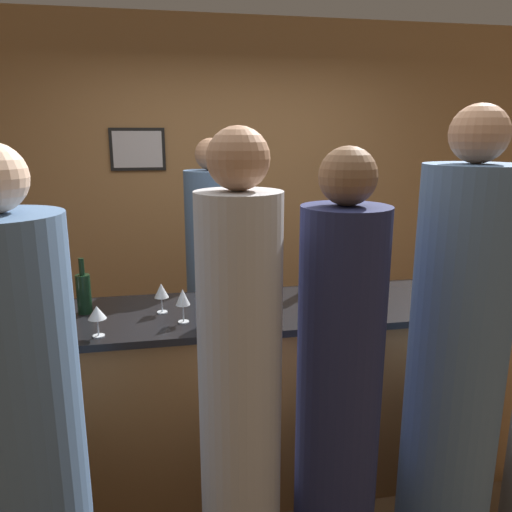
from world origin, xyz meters
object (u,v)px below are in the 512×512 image
object	(u,v)px
bartender	(214,290)
guest_1	(24,445)
guest_3	(454,373)
wine_bottle_2	(222,297)
wine_bottle_0	(84,293)
guest_4	(338,406)
guest_0	(240,407)
ice_bucket	(502,273)
wine_bottle_1	(306,273)

from	to	relation	value
bartender	guest_1	world-z (taller)	guest_1
guest_3	wine_bottle_2	xyz separation A→B (m)	(-0.89, 0.57, 0.20)
bartender	wine_bottle_0	xyz separation A→B (m)	(-0.71, -0.70, 0.25)
wine_bottle_2	guest_4	bearing A→B (deg)	-59.67
wine_bottle_2	guest_1	bearing A→B (deg)	-139.05
guest_4	wine_bottle_0	xyz separation A→B (m)	(-1.03, 0.85, 0.25)
guest_1	guest_0	bearing A→B (deg)	1.68
bartender	guest_3	distance (m)	1.71
guest_0	wine_bottle_0	xyz separation A→B (m)	(-0.65, 0.85, 0.21)
wine_bottle_0	guest_4	bearing A→B (deg)	-39.41
guest_1	guest_4	bearing A→B (deg)	1.44
guest_4	wine_bottle_2	world-z (taller)	guest_4
guest_3	wine_bottle_0	distance (m)	1.75
bartender	ice_bucket	size ratio (longest dim) A/B	9.89
guest_4	wine_bottle_1	size ratio (longest dim) A/B	6.18
wine_bottle_0	wine_bottle_1	bearing A→B (deg)	4.91
wine_bottle_1	ice_bucket	xyz separation A→B (m)	(1.14, -0.12, -0.03)
wine_bottle_2	ice_bucket	world-z (taller)	wine_bottle_2
wine_bottle_1	wine_bottle_2	bearing A→B (deg)	-147.88
guest_4	wine_bottle_1	distance (m)	0.99
guest_0	bartender	bearing A→B (deg)	87.63
guest_3	wine_bottle_0	bearing A→B (deg)	152.93
wine_bottle_1	guest_0	bearing A→B (deg)	-118.77
guest_1	guest_3	world-z (taller)	guest_3
bartender	wine_bottle_0	world-z (taller)	bartender
wine_bottle_0	wine_bottle_2	bearing A→B (deg)	-18.32
guest_4	ice_bucket	xyz separation A→B (m)	(1.28, 0.83, 0.23)
guest_0	ice_bucket	xyz separation A→B (m)	(1.66, 0.83, 0.19)
guest_0	guest_4	distance (m)	0.38
bartender	guest_4	size ratio (longest dim) A/B	1.01
bartender	guest_1	distance (m)	1.77
ice_bucket	guest_0	bearing A→B (deg)	-153.36
bartender	wine_bottle_2	bearing A→B (deg)	86.82
guest_4	wine_bottle_2	distance (m)	0.77
wine_bottle_2	guest_3	bearing A→B (deg)	-32.86
wine_bottle_0	wine_bottle_2	size ratio (longest dim) A/B	0.98
guest_3	ice_bucket	xyz separation A→B (m)	(0.76, 0.77, 0.17)
guest_3	bartender	bearing A→B (deg)	119.29
guest_0	ice_bucket	world-z (taller)	guest_0
guest_1	ice_bucket	xyz separation A→B (m)	(2.40, 0.85, 0.24)
guest_0	guest_3	distance (m)	0.90
guest_3	ice_bucket	bearing A→B (deg)	45.40
wine_bottle_1	guest_3	bearing A→B (deg)	-67.18
wine_bottle_1	ice_bucket	bearing A→B (deg)	-6.06
bartender	guest_3	bearing A→B (deg)	119.29
ice_bucket	wine_bottle_2	bearing A→B (deg)	-173.09
guest_4	wine_bottle_1	xyz separation A→B (m)	(0.14, 0.95, 0.26)
guest_0	wine_bottle_2	bearing A→B (deg)	88.80
bartender	ice_bucket	distance (m)	1.77
guest_0	guest_1	xyz separation A→B (m)	(-0.74, -0.02, -0.05)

